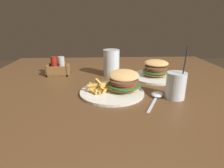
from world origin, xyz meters
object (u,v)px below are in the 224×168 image
(meal_plate_near, at_px, (119,86))
(condiment_caddy, at_px, (58,68))
(beer_glass, at_px, (111,63))
(juice_glass, at_px, (176,87))
(spoon, at_px, (157,95))
(meal_plate_far, at_px, (156,71))

(meal_plate_near, height_order, condiment_caddy, condiment_caddy)
(beer_glass, bearing_deg, meal_plate_near, -85.75)
(juice_glass, bearing_deg, beer_glass, 126.30)
(spoon, xyz_separation_m, meal_plate_far, (0.06, 0.26, 0.02))
(condiment_caddy, bearing_deg, meal_plate_far, -8.55)
(juice_glass, relative_size, condiment_caddy, 1.75)
(meal_plate_near, xyz_separation_m, meal_plate_far, (0.21, 0.21, 0.00))
(meal_plate_near, xyz_separation_m, beer_glass, (-0.02, 0.26, 0.04))
(meal_plate_near, height_order, meal_plate_far, meal_plate_near)
(juice_glass, xyz_separation_m, condiment_caddy, (-0.54, 0.35, -0.01))
(meal_plate_near, bearing_deg, beer_glass, 94.25)
(spoon, bearing_deg, juice_glass, -73.09)
(juice_glass, bearing_deg, spoon, 170.39)
(meal_plate_far, bearing_deg, meal_plate_near, -136.09)
(beer_glass, xyz_separation_m, juice_glass, (0.24, -0.32, -0.02))
(condiment_caddy, bearing_deg, meal_plate_near, -42.20)
(beer_glass, xyz_separation_m, condiment_caddy, (-0.30, 0.03, -0.03))
(meal_plate_far, bearing_deg, condiment_caddy, 171.45)
(condiment_caddy, bearing_deg, juice_glass, -33.45)
(beer_glass, distance_m, spoon, 0.36)
(meal_plate_near, relative_size, juice_glass, 1.34)
(meal_plate_near, bearing_deg, condiment_caddy, 137.80)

